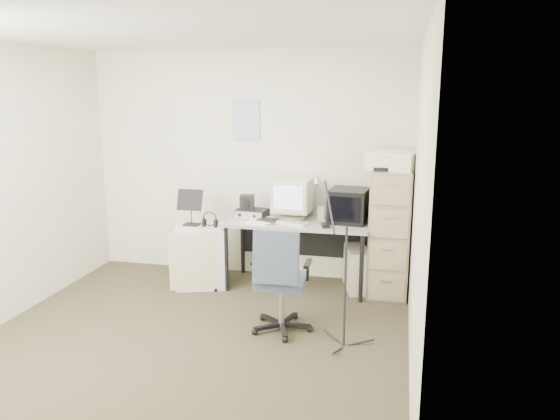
% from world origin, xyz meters
% --- Properties ---
extents(floor, '(3.60, 3.60, 0.01)m').
position_xyz_m(floor, '(0.00, 0.00, -0.01)').
color(floor, '#2D281A').
rests_on(floor, ground).
extents(ceiling, '(3.60, 3.60, 0.01)m').
position_xyz_m(ceiling, '(0.00, 0.00, 2.50)').
color(ceiling, white).
rests_on(ceiling, ground).
extents(wall_back, '(3.60, 0.02, 2.50)m').
position_xyz_m(wall_back, '(0.00, 1.80, 1.25)').
color(wall_back, '#FAF1C1').
rests_on(wall_back, ground).
extents(wall_front, '(3.60, 0.02, 2.50)m').
position_xyz_m(wall_front, '(0.00, -1.80, 1.25)').
color(wall_front, '#FAF1C1').
rests_on(wall_front, ground).
extents(wall_right, '(0.02, 3.60, 2.50)m').
position_xyz_m(wall_right, '(1.80, 0.00, 1.25)').
color(wall_right, '#FAF1C1').
rests_on(wall_right, ground).
extents(wall_calendar, '(0.30, 0.02, 0.44)m').
position_xyz_m(wall_calendar, '(-0.02, 1.79, 1.75)').
color(wall_calendar, white).
rests_on(wall_calendar, wall_back).
extents(filing_cabinet, '(0.40, 0.60, 1.30)m').
position_xyz_m(filing_cabinet, '(1.58, 1.48, 0.65)').
color(filing_cabinet, gray).
rests_on(filing_cabinet, floor).
extents(printer, '(0.55, 0.46, 0.18)m').
position_xyz_m(printer, '(1.58, 1.45, 1.39)').
color(printer, '#EFE5C4').
rests_on(printer, filing_cabinet).
extents(desk, '(1.50, 0.70, 0.73)m').
position_xyz_m(desk, '(0.63, 1.45, 0.36)').
color(desk, '#979797').
rests_on(desk, floor).
extents(crt_monitor, '(0.40, 0.42, 0.43)m').
position_xyz_m(crt_monitor, '(0.56, 1.56, 0.94)').
color(crt_monitor, '#EFE5C4').
rests_on(crt_monitor, desk).
extents(crt_tv, '(0.42, 0.44, 0.35)m').
position_xyz_m(crt_tv, '(1.15, 1.52, 0.90)').
color(crt_tv, black).
rests_on(crt_tv, desk).
extents(desk_speaker, '(0.08, 0.08, 0.14)m').
position_xyz_m(desk_speaker, '(0.86, 1.55, 0.80)').
color(desk_speaker, beige).
rests_on(desk_speaker, desk).
extents(keyboard, '(0.43, 0.27, 0.02)m').
position_xyz_m(keyboard, '(0.57, 1.30, 0.74)').
color(keyboard, '#EFE5C4').
rests_on(keyboard, desk).
extents(mouse, '(0.11, 0.14, 0.04)m').
position_xyz_m(mouse, '(0.95, 1.24, 0.75)').
color(mouse, black).
rests_on(mouse, desk).
extents(radio_receiver, '(0.35, 0.26, 0.09)m').
position_xyz_m(radio_receiver, '(0.12, 1.48, 0.78)').
color(radio_receiver, black).
rests_on(radio_receiver, desk).
extents(radio_speaker, '(0.17, 0.16, 0.15)m').
position_xyz_m(radio_speaker, '(0.07, 1.48, 0.90)').
color(radio_speaker, black).
rests_on(radio_speaker, radio_receiver).
extents(papers, '(0.33, 0.39, 0.02)m').
position_xyz_m(papers, '(0.30, 1.31, 0.74)').
color(papers, white).
rests_on(papers, desk).
extents(pc_tower, '(0.33, 0.52, 0.45)m').
position_xyz_m(pc_tower, '(1.26, 1.51, 0.23)').
color(pc_tower, '#EFE5C4').
rests_on(pc_tower, floor).
extents(office_chair, '(0.56, 0.56, 0.95)m').
position_xyz_m(office_chair, '(0.70, 0.35, 0.47)').
color(office_chair, '#495870').
rests_on(office_chair, floor).
extents(side_cart, '(0.63, 0.56, 0.66)m').
position_xyz_m(side_cart, '(-0.39, 1.26, 0.33)').
color(side_cart, silver).
rests_on(side_cart, floor).
extents(music_stand, '(0.28, 0.15, 0.40)m').
position_xyz_m(music_stand, '(-0.50, 1.29, 0.86)').
color(music_stand, black).
rests_on(music_stand, side_cart).
extents(headphones, '(0.21, 0.21, 0.03)m').
position_xyz_m(headphones, '(-0.28, 1.26, 0.71)').
color(headphones, black).
rests_on(headphones, side_cart).
extents(mic_stand, '(0.03, 0.03, 1.34)m').
position_xyz_m(mic_stand, '(1.27, 0.17, 0.67)').
color(mic_stand, black).
rests_on(mic_stand, floor).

